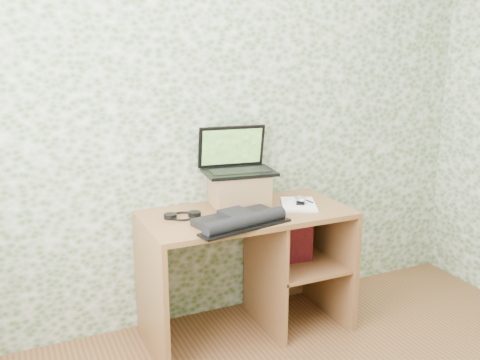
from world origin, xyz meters
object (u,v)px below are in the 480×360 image
riser (239,189)px  laptop (236,162)px  notepad (299,204)px  keyboard (240,220)px  desk (256,252)px

riser → laptop: laptop is taller
notepad → keyboard: bearing=-135.4°
laptop → keyboard: (-0.14, -0.37, -0.23)m
desk → riser: (-0.06, 0.12, 0.37)m
riser → notepad: riser is taller
riser → keyboard: (-0.14, -0.33, -0.07)m
desk → riser: 0.39m
desk → laptop: size_ratio=2.72×
laptop → notepad: laptop is taller
notepad → riser: bearing=178.5°
desk → riser: riser is taller
notepad → desk: bearing=-164.4°
riser → notepad: 0.37m
keyboard → notepad: 0.50m
keyboard → notepad: keyboard is taller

